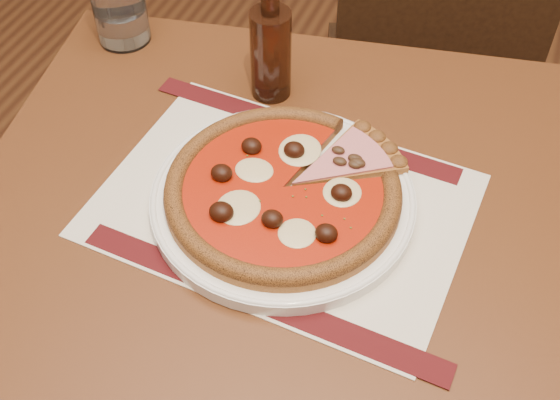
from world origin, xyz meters
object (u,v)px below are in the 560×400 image
(plate, at_px, (283,200))
(water_glass, at_px, (120,11))
(bottle, at_px, (271,49))
(table, at_px, (275,276))
(chair_far, at_px, (423,78))
(pizza, at_px, (283,189))

(plate, height_order, water_glass, water_glass)
(water_glass, relative_size, bottle, 0.52)
(table, relative_size, plate, 2.82)
(chair_far, distance_m, pizza, 0.74)
(plate, xyz_separation_m, pizza, (-0.00, -0.00, 0.02))
(chair_far, height_order, bottle, bottle)
(water_glass, bearing_deg, bottle, -8.25)
(water_glass, bearing_deg, plate, -33.56)
(pizza, bearing_deg, plate, 53.13)
(chair_far, relative_size, bottle, 4.29)
(chair_far, bearing_deg, table, 66.45)
(water_glass, bearing_deg, pizza, -33.61)
(water_glass, height_order, bottle, bottle)
(table, height_order, bottle, bottle)
(pizza, distance_m, bottle, 0.23)
(table, relative_size, chair_far, 1.12)
(table, distance_m, water_glass, 0.48)
(table, relative_size, pizza, 3.18)
(water_glass, bearing_deg, chair_far, 45.32)
(water_glass, xyz_separation_m, bottle, (0.26, -0.04, 0.03))
(plate, relative_size, bottle, 1.71)
(bottle, bearing_deg, plate, -64.61)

